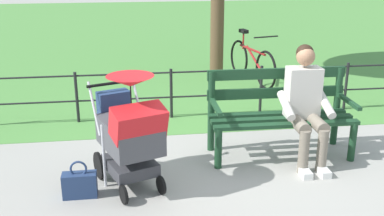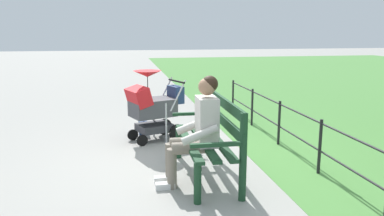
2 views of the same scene
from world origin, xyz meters
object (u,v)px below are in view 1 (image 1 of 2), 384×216
at_px(handbag, 80,184).
at_px(bicycle, 252,62).
at_px(stroller, 130,130).
at_px(person_on_bench, 306,102).
at_px(park_bench, 279,109).

height_order(handbag, bicycle, bicycle).
relative_size(stroller, handbag, 3.11).
relative_size(person_on_bench, handbag, 3.45).
relative_size(person_on_bench, stroller, 1.11).
relative_size(stroller, bicycle, 0.71).
distance_m(person_on_bench, bicycle, 3.24).
bearing_deg(bicycle, handbag, 54.49).
bearing_deg(person_on_bench, bicycle, -94.85).
height_order(person_on_bench, bicycle, person_on_bench).
bearing_deg(person_on_bench, handbag, 11.89).
xyz_separation_m(person_on_bench, stroller, (1.89, 0.37, -0.08)).
distance_m(park_bench, stroller, 1.78).
height_order(stroller, bicycle, stroller).
xyz_separation_m(handbag, bicycle, (-2.65, -3.71, 0.24)).
bearing_deg(stroller, person_on_bench, -169.05).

